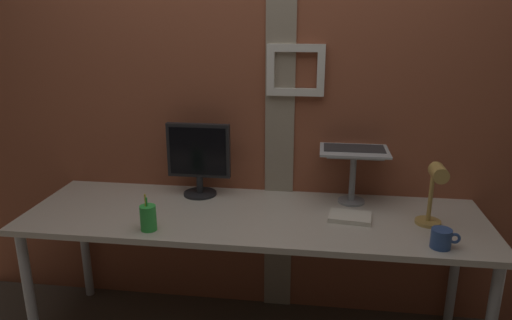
# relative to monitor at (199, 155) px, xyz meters

# --- Properties ---
(brick_wall_back) EXTENTS (3.47, 0.16, 2.68)m
(brick_wall_back) POSITION_rel_monitor_xyz_m (0.29, 0.18, 0.39)
(brick_wall_back) COLOR brown
(brick_wall_back) RESTS_ON ground_plane
(desk) EXTENTS (2.27, 0.69, 0.73)m
(desk) POSITION_rel_monitor_xyz_m (0.33, -0.22, -0.29)
(desk) COLOR beige
(desk) RESTS_ON ground_plane
(monitor) EXTENTS (0.34, 0.18, 0.40)m
(monitor) POSITION_rel_monitor_xyz_m (0.00, 0.00, 0.00)
(monitor) COLOR black
(monitor) RESTS_ON desk
(laptop_stand) EXTENTS (0.28, 0.22, 0.28)m
(laptop_stand) POSITION_rel_monitor_xyz_m (0.82, 0.00, -0.04)
(laptop_stand) COLOR gray
(laptop_stand) RESTS_ON desk
(laptop) EXTENTS (0.35, 0.28, 0.21)m
(laptop) POSITION_rel_monitor_xyz_m (0.82, 0.06, 0.10)
(laptop) COLOR #ADB2B7
(laptop) RESTS_ON laptop_stand
(desk_lamp) EXTENTS (0.12, 0.20, 0.32)m
(desk_lamp) POSITION_rel_monitor_xyz_m (1.16, -0.28, -0.03)
(desk_lamp) COLOR tan
(desk_lamp) RESTS_ON desk
(pen_cup) EXTENTS (0.07, 0.07, 0.18)m
(pen_cup) POSITION_rel_monitor_xyz_m (-0.12, -0.47, -0.17)
(pen_cup) COLOR green
(pen_cup) RESTS_ON desk
(coffee_mug) EXTENTS (0.12, 0.09, 0.08)m
(coffee_mug) POSITION_rel_monitor_xyz_m (1.17, -0.47, -0.18)
(coffee_mug) COLOR #2D4C8C
(coffee_mug) RESTS_ON desk
(paper_clutter_stack) EXTENTS (0.22, 0.16, 0.02)m
(paper_clutter_stack) POSITION_rel_monitor_xyz_m (0.80, -0.22, -0.21)
(paper_clutter_stack) COLOR silver
(paper_clutter_stack) RESTS_ON desk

